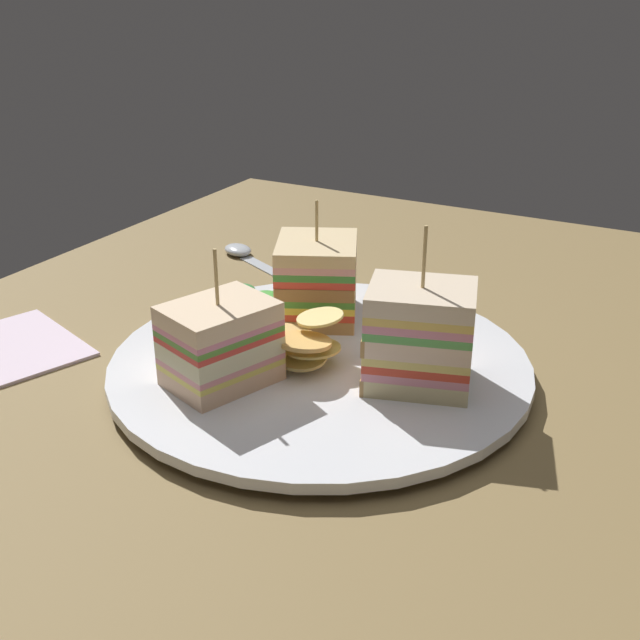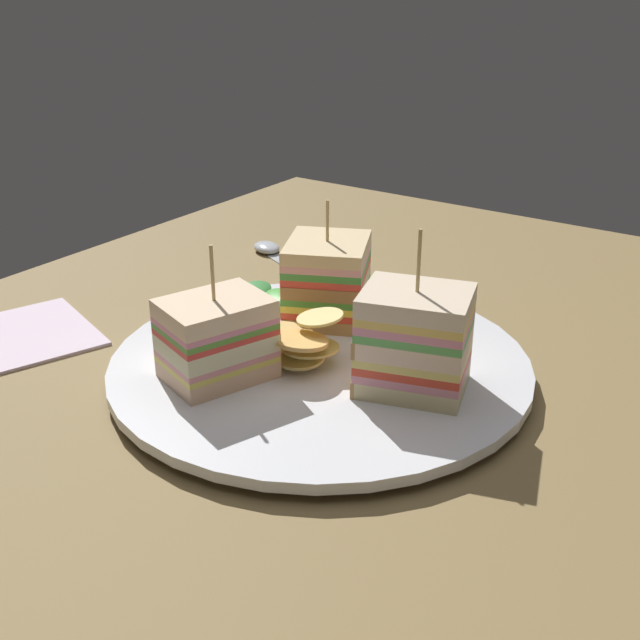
{
  "view_description": "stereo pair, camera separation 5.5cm",
  "coord_description": "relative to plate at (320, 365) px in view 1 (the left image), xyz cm",
  "views": [
    {
      "loc": [
        -44.05,
        -23.69,
        27.01
      ],
      "look_at": [
        0.0,
        0.0,
        4.37
      ],
      "focal_mm": 44.42,
      "sensor_mm": 36.0,
      "label": 1
    },
    {
      "loc": [
        -41.2,
        -28.37,
        27.01
      ],
      "look_at": [
        0.0,
        0.0,
        4.37
      ],
      "focal_mm": 44.42,
      "sensor_mm": 36.0,
      "label": 2
    }
  ],
  "objects": [
    {
      "name": "ground_plane",
      "position": [
        0.0,
        0.0,
        -1.73
      ],
      "size": [
        91.15,
        70.72,
        1.8
      ],
      "primitive_type": "cube",
      "color": "olive"
    },
    {
      "name": "plate",
      "position": [
        0.0,
        0.0,
        0.0
      ],
      "size": [
        29.77,
        29.77,
        1.37
      ],
      "color": "white",
      "rests_on": "ground_plane"
    },
    {
      "name": "sandwich_wedge_0",
      "position": [
        6.36,
        3.7,
        3.66
      ],
      "size": [
        8.78,
        8.38,
        9.48
      ],
      "rotation": [
        0.0,
        0.0,
        3.58
      ],
      "color": "beige",
      "rests_on": "plate"
    },
    {
      "name": "sandwich_wedge_1",
      "position": [
        -6.05,
        4.15,
        3.34
      ],
      "size": [
        8.21,
        7.17,
        9.4
      ],
      "rotation": [
        0.0,
        0.0,
        5.94
      ],
      "color": "beige",
      "rests_on": "plate"
    },
    {
      "name": "sandwich_wedge_2",
      "position": [
        -0.07,
        -7.35,
        3.95
      ],
      "size": [
        7.25,
        8.17,
        10.94
      ],
      "rotation": [
        0.0,
        0.0,
        8.14
      ],
      "color": "beige",
      "rests_on": "plate"
    },
    {
      "name": "chip_pile",
      "position": [
        -1.18,
        0.91,
        2.13
      ],
      "size": [
        7.01,
        8.16,
        3.87
      ],
      "color": "#ECCC65",
      "rests_on": "plate"
    },
    {
      "name": "salad_garnish",
      "position": [
        4.96,
        9.53,
        1.17
      ],
      "size": [
        6.98,
        7.73,
        1.45
      ],
      "color": "green",
      "rests_on": "plate"
    },
    {
      "name": "spoon",
      "position": [
        17.97,
        17.82,
        -0.44
      ],
      "size": [
        7.47,
        13.13,
        1.0
      ],
      "rotation": [
        0.0,
        0.0,
        1.13
      ],
      "color": "silver",
      "rests_on": "ground_plane"
    }
  ]
}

